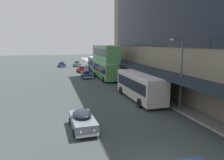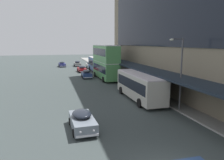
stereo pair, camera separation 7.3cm
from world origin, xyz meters
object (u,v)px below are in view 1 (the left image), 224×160
object	(u,v)px
sedan_oncoming_front	(83,120)
sedan_far_back	(82,69)
sedan_oncoming_rear	(62,64)
street_lamp	(180,69)
transit_bus_kerbside_far	(105,61)
sedan_trailing_near	(89,65)
sedan_second_mid	(86,74)
sedan_lead_mid	(77,64)
transit_bus_kerbside_front	(140,85)
transit_bus_kerbside_rear	(97,64)

from	to	relation	value
sedan_oncoming_front	sedan_far_back	distance (m)	35.28
sedan_oncoming_rear	street_lamp	bearing A→B (deg)	-78.09
transit_bus_kerbside_far	sedan_trailing_near	bearing A→B (deg)	89.68
sedan_second_mid	sedan_trailing_near	world-z (taller)	sedan_trailing_near
sedan_lead_mid	sedan_oncoming_front	xyz separation A→B (m)	(-4.85, -48.34, -0.04)
transit_bus_kerbside_front	sedan_oncoming_front	xyz separation A→B (m)	(-7.96, -7.53, -1.09)
sedan_lead_mid	sedan_trailing_near	distance (m)	6.03
sedan_lead_mid	transit_bus_kerbside_far	bearing A→B (deg)	-83.82
transit_bus_kerbside_far	sedan_second_mid	distance (m)	4.84
transit_bus_kerbside_front	sedan_trailing_near	xyz separation A→B (m)	(-0.31, 35.47, -1.04)
transit_bus_kerbside_rear	sedan_far_back	distance (m)	3.84
transit_bus_kerbside_rear	sedan_far_back	bearing A→B (deg)	175.00
sedan_oncoming_front	sedan_far_back	xyz separation A→B (m)	(4.44, 35.00, -0.01)
sedan_lead_mid	sedan_far_back	size ratio (longest dim) A/B	1.02
transit_bus_kerbside_rear	sedan_trailing_near	xyz separation A→B (m)	(-0.43, 8.32, -1.14)
transit_bus_kerbside_rear	street_lamp	bearing A→B (deg)	-86.54
sedan_trailing_near	sedan_oncoming_rear	bearing A→B (deg)	144.97
sedan_oncoming_rear	sedan_oncoming_front	xyz separation A→B (m)	(-0.37, -48.10, 0.01)
sedan_lead_mid	sedan_far_back	world-z (taller)	sedan_lead_mid
sedan_oncoming_rear	sedan_far_back	world-z (taller)	sedan_far_back
transit_bus_kerbside_rear	sedan_oncoming_front	size ratio (longest dim) A/B	2.30
sedan_far_back	street_lamp	bearing A→B (deg)	-80.29
sedan_trailing_near	sedan_oncoming_front	size ratio (longest dim) A/B	1.05
transit_bus_kerbside_rear	sedan_second_mid	size ratio (longest dim) A/B	2.33
sedan_trailing_near	sedan_far_back	xyz separation A→B (m)	(-3.20, -8.01, -0.05)
transit_bus_kerbside_far	sedan_second_mid	bearing A→B (deg)	145.36
transit_bus_kerbside_rear	sedan_trailing_near	bearing A→B (deg)	92.99
transit_bus_kerbside_far	sedan_second_mid	size ratio (longest dim) A/B	2.41
transit_bus_kerbside_rear	sedan_lead_mid	bearing A→B (deg)	103.30
sedan_second_mid	sedan_far_back	bearing A→B (deg)	88.55
sedan_second_mid	street_lamp	xyz separation A→B (m)	(5.83, -23.56, 3.52)
transit_bus_kerbside_front	sedan_second_mid	distance (m)	18.70
sedan_trailing_near	transit_bus_kerbside_front	bearing A→B (deg)	-89.49
transit_bus_kerbside_front	sedan_oncoming_rear	bearing A→B (deg)	100.59
transit_bus_kerbside_rear	sedan_oncoming_rear	world-z (taller)	transit_bus_kerbside_rear
sedan_oncoming_rear	sedan_far_back	size ratio (longest dim) A/B	1.03
transit_bus_kerbside_far	sedan_oncoming_front	xyz separation A→B (m)	(-7.53, -23.53, -2.70)
transit_bus_kerbside_rear	sedan_oncoming_rear	distance (m)	15.52
transit_bus_kerbside_rear	sedan_oncoming_rear	bearing A→B (deg)	119.86
sedan_lead_mid	sedan_oncoming_front	bearing A→B (deg)	-95.73
sedan_oncoming_front	sedan_oncoming_rear	bearing A→B (deg)	89.56
transit_bus_kerbside_rear	sedan_lead_mid	distance (m)	14.09
sedan_oncoming_front	sedan_far_back	bearing A→B (deg)	82.77
sedan_lead_mid	sedan_oncoming_rear	world-z (taller)	sedan_lead_mid
street_lamp	transit_bus_kerbside_rear	bearing A→B (deg)	93.46
sedan_lead_mid	sedan_oncoming_rear	bearing A→B (deg)	-176.88
transit_bus_kerbside_far	transit_bus_kerbside_front	bearing A→B (deg)	-88.48
transit_bus_kerbside_front	street_lamp	bearing A→B (deg)	-68.45
sedan_second_mid	sedan_trailing_near	distance (m)	17.52
sedan_oncoming_rear	sedan_trailing_near	bearing A→B (deg)	-35.03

